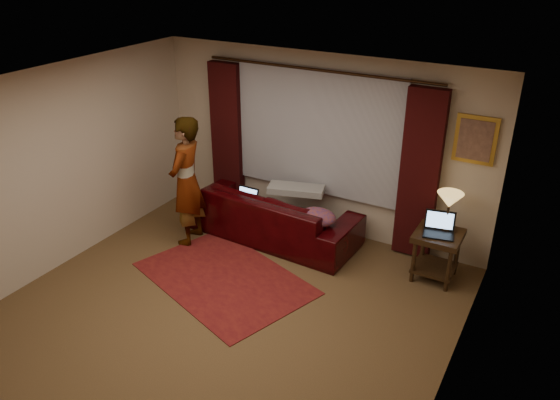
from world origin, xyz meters
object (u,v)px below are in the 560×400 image
Objects in this scene: end_table at (436,256)px; tiffany_lamp at (448,212)px; laptop_table at (440,225)px; laptop_sofa at (243,199)px; person at (187,182)px; sofa at (274,206)px.

end_table is 0.60m from tiffany_lamp.
laptop_table is (-0.04, -0.17, -0.12)m from tiffany_lamp.
laptop_sofa is 0.71× the size of tiffany_lamp.
end_table is 0.35× the size of person.
laptop_table is at bearing -86.68° from end_table.
sofa is 4.82× the size of tiffany_lamp.
end_table is 1.27× the size of tiffany_lamp.
tiffany_lamp reaches higher than laptop_sofa.
laptop_sofa is 0.55× the size of end_table.
end_table is at bearing 7.31° from laptop_sofa.
laptop_sofa is at bearing -171.34° from tiffany_lamp.
laptop_table is (2.69, 0.25, 0.17)m from laptop_sofa.
sofa is at bearing -175.19° from tiffany_lamp.
sofa is 0.44m from laptop_sofa.
laptop_sofa is at bearing 33.34° from sofa.
end_table is at bearing 90.65° from person.
end_table is at bearing -175.28° from sofa.
laptop_sofa is 2.72m from end_table.
end_table is 3.45m from person.
person reaches higher than laptop_sofa.
laptop_table is at bearing -176.54° from sofa.
laptop_table is at bearing 89.80° from person.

